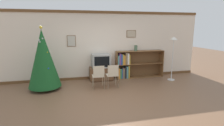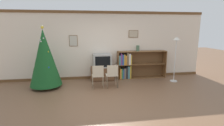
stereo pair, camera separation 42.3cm
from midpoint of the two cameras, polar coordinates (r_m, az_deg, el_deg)
name	(u,v)px [view 2 (the right image)]	position (r m, az deg, el deg)	size (l,w,h in m)	color
ground_plane	(111,99)	(5.21, 2.06, -11.82)	(24.00, 24.00, 0.00)	brown
wall_back	(103,45)	(7.09, -1.40, 5.74)	(8.46, 0.11, 2.70)	silver
christmas_tree	(45,58)	(6.27, -19.39, 1.60)	(1.06, 1.06, 2.12)	maroon
tv_console	(102,73)	(6.96, -1.44, -3.46)	(0.90, 0.51, 0.53)	#4C311E
television	(102,61)	(6.85, -1.46, 0.78)	(0.70, 0.50, 0.53)	#9E9E99
folding_chair_left	(98,75)	(5.96, -2.60, -3.97)	(0.40, 0.40, 0.82)	beige
folding_chair_right	(112,74)	(6.03, 2.06, -3.78)	(0.40, 0.40, 0.82)	beige
bookshelf	(133,65)	(7.25, 8.46, -0.74)	(2.03, 0.36, 1.12)	brown
vase	(138,48)	(7.20, 10.10, 4.78)	(0.13, 0.13, 0.23)	#47664C
standing_lamp	(176,48)	(7.09, 21.79, 4.71)	(0.28, 0.28, 1.72)	silver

